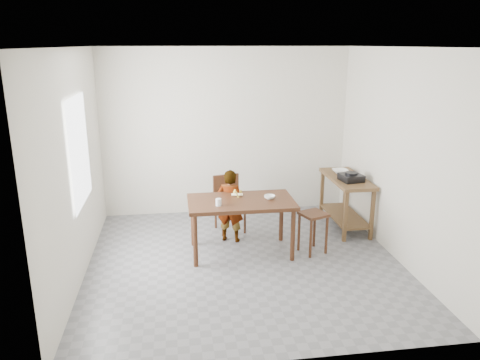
{
  "coord_description": "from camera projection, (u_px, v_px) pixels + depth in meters",
  "views": [
    {
      "loc": [
        -0.84,
        -5.48,
        2.74
      ],
      "look_at": [
        0.0,
        0.4,
        1.0
      ],
      "focal_mm": 35.0,
      "sensor_mm": 36.0,
      "label": 1
    }
  ],
  "objects": [
    {
      "name": "ceiling",
      "position": [
        245.0,
        45.0,
        5.33
      ],
      "size": [
        4.0,
        4.0,
        0.04
      ],
      "primitive_type": "cube",
      "color": "white",
      "rests_on": "wall_back"
    },
    {
      "name": "wall_front",
      "position": [
        282.0,
        221.0,
        3.79
      ],
      "size": [
        4.0,
        0.04,
        2.7
      ],
      "primitive_type": "cube",
      "color": "silver",
      "rests_on": "ground"
    },
    {
      "name": "stool",
      "position": [
        313.0,
        232.0,
        6.32
      ],
      "size": [
        0.41,
        0.41,
        0.56
      ],
      "primitive_type": null,
      "rotation": [
        0.0,
        0.0,
        0.36
      ],
      "color": "#3F2212",
      "rests_on": "floor"
    },
    {
      "name": "wall_back",
      "position": [
        226.0,
        132.0,
        7.63
      ],
      "size": [
        4.0,
        0.04,
        2.7
      ],
      "primitive_type": "cube",
      "color": "silver",
      "rests_on": "ground"
    },
    {
      "name": "window_pane",
      "position": [
        80.0,
        151.0,
        5.59
      ],
      "size": [
        0.02,
        1.1,
        1.3
      ],
      "primitive_type": "cube",
      "color": "white",
      "rests_on": "wall_left"
    },
    {
      "name": "small_bowl",
      "position": [
        270.0,
        197.0,
        6.22
      ],
      "size": [
        0.16,
        0.16,
        0.05
      ],
      "primitive_type": "imported",
      "rotation": [
        0.0,
        0.0,
        0.09
      ],
      "color": "white",
      "rests_on": "dining_table"
    },
    {
      "name": "wall_left",
      "position": [
        73.0,
        168.0,
        5.44
      ],
      "size": [
        0.04,
        4.0,
        2.7
      ],
      "primitive_type": "cube",
      "color": "silver",
      "rests_on": "ground"
    },
    {
      "name": "dining_chair",
      "position": [
        230.0,
        204.0,
        7.01
      ],
      "size": [
        0.48,
        0.48,
        0.84
      ],
      "primitive_type": null,
      "rotation": [
        0.0,
        0.0,
        0.22
      ],
      "color": "#3F2212",
      "rests_on": "floor"
    },
    {
      "name": "child",
      "position": [
        230.0,
        206.0,
        6.62
      ],
      "size": [
        0.45,
        0.38,
        1.06
      ],
      "primitive_type": "imported",
      "rotation": [
        0.0,
        0.0,
        2.75
      ],
      "color": "silver",
      "rests_on": "floor"
    },
    {
      "name": "prep_counter",
      "position": [
        345.0,
        202.0,
        7.16
      ],
      "size": [
        0.5,
        1.2,
        0.8
      ],
      "primitive_type": null,
      "color": "brown",
      "rests_on": "floor"
    },
    {
      "name": "gas_burner",
      "position": [
        351.0,
        178.0,
        6.85
      ],
      "size": [
        0.34,
        0.34,
        0.1
      ],
      "primitive_type": "cube",
      "rotation": [
        0.0,
        0.0,
        0.16
      ],
      "color": "black",
      "rests_on": "prep_counter"
    },
    {
      "name": "floor",
      "position": [
        244.0,
        263.0,
        6.1
      ],
      "size": [
        4.0,
        4.0,
        0.04
      ],
      "primitive_type": "cube",
      "color": "slate",
      "rests_on": "ground"
    },
    {
      "name": "dining_table",
      "position": [
        241.0,
        227.0,
        6.27
      ],
      "size": [
        1.4,
        0.8,
        0.75
      ],
      "primitive_type": null,
      "color": "#3F2212",
      "rests_on": "floor"
    },
    {
      "name": "serving_bowl",
      "position": [
        340.0,
        171.0,
        7.26
      ],
      "size": [
        0.25,
        0.25,
        0.06
      ],
      "primitive_type": "imported",
      "rotation": [
        0.0,
        0.0,
        -0.01
      ],
      "color": "white",
      "rests_on": "prep_counter"
    },
    {
      "name": "banana",
      "position": [
        237.0,
        194.0,
        6.31
      ],
      "size": [
        0.21,
        0.18,
        0.06
      ],
      "primitive_type": null,
      "rotation": [
        0.0,
        0.0,
        -0.37
      ],
      "color": "#DFCC49",
      "rests_on": "dining_table"
    },
    {
      "name": "glass_tumbler",
      "position": [
        218.0,
        202.0,
        5.96
      ],
      "size": [
        0.1,
        0.1,
        0.09
      ],
      "primitive_type": "cylinder",
      "rotation": [
        0.0,
        0.0,
        -0.4
      ],
      "color": "white",
      "rests_on": "dining_table"
    },
    {
      "name": "wall_right",
      "position": [
        400.0,
        156.0,
        5.99
      ],
      "size": [
        0.04,
        4.0,
        2.7
      ],
      "primitive_type": "cube",
      "color": "silver",
      "rests_on": "ground"
    }
  ]
}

